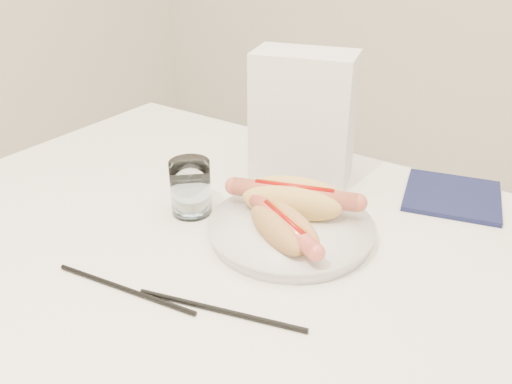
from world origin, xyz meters
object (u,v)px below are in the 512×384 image
Objects in this scene: table at (255,283)px; napkin_box at (303,117)px; water_glass at (191,187)px; plate at (291,231)px; hotdog_right at (284,228)px; hotdog_left at (294,199)px.

napkin_box reaches higher than table.
plate is at bearing 9.47° from water_glass.
napkin_box is at bearing 105.27° from table.
napkin_box is (-0.10, 0.23, 0.07)m from hotdog_right.
water_glass is at bearing -170.53° from plate.
hotdog_left reaches higher than hotdog_right.
hotdog_left is (-0.02, 0.03, 0.04)m from plate.
hotdog_left is at bearing 137.67° from hotdog_right.
plate is 1.05× the size of napkin_box.
table is 7.73× the size of hotdog_right.
hotdog_left is at bearing 21.66° from water_glass.
table is at bearing -110.68° from plate.
water_glass is (-0.15, 0.03, 0.10)m from table.
hotdog_right reaches higher than plate.
table is 6.18× the size of hotdog_left.
hotdog_left is 1.25× the size of hotdog_right.
plate is 1.56× the size of hotdog_right.
water_glass is (-0.18, 0.01, 0.00)m from hotdog_right.
napkin_box is at bearing 69.50° from water_glass.
hotdog_left is 0.84× the size of napkin_box.
table is 0.11m from hotdog_right.
plate is 2.67× the size of water_glass.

